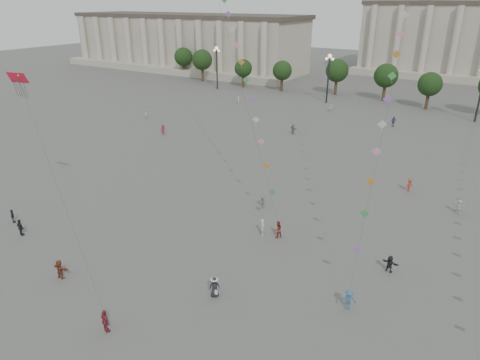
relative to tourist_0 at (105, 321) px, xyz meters
The scene contains 25 objects.
ground 6.29m from the tourist_0, 82.61° to the left, with size 360.00×360.00×0.00m, color #555250.
hall_west 124.80m from the tourist_0, 126.56° to the left, with size 84.00×26.22×17.20m.
hall_central 136.04m from the tourist_0, 89.66° to the left, with size 48.30×34.30×35.50m.
tree_row 84.29m from the tourist_0, 89.46° to the left, with size 137.12×5.12×8.00m.
lamp_post_far_west 88.30m from the tourist_0, 120.13° to the left, with size 2.00×0.90×10.65m.
lamp_post_mid_west 77.75m from the tourist_0, 100.56° to the left, with size 2.00×0.90×10.65m.
person_crowd_0 64.40m from the tourist_0, 86.90° to the left, with size 1.11×0.46×1.90m, color navy.
person_crowd_1 58.97m from the tourist_0, 131.15° to the left, with size 0.84×0.66×1.73m, color silver.
person_crowd_2 47.31m from the tourist_0, 126.98° to the left, with size 1.18×0.68×1.82m, color maroon.
person_crowd_3 23.28m from the tourist_0, 50.40° to the left, with size 1.43×0.46×1.54m, color #212227.
person_crowd_4 69.79m from the tourist_0, 98.45° to the left, with size 1.44×0.46×1.55m, color white.
person_crowd_6 22.77m from the tourist_0, 90.91° to the left, with size 0.95×0.55×1.48m, color #58585C.
person_crowd_7 37.75m from the tourist_0, 60.92° to the left, with size 1.50×0.48×1.62m, color white.
person_crowd_8 38.21m from the tourist_0, 70.91° to the left, with size 1.08×0.62×1.67m, color #9C3A2A.
person_crowd_10 71.38m from the tourist_0, 115.12° to the left, with size 0.64×0.42×1.75m, color silver.
person_crowd_12 51.28m from the tourist_0, 101.17° to the left, with size 1.63×0.52×1.76m, color slate.
person_crowd_13 17.75m from the tourist_0, 81.55° to the left, with size 0.62×0.41×1.71m, color silver.
tourist_0 is the anchor object (origin of this frame).
tourist_1 21.41m from the tourist_0, 164.31° to the left, with size 0.87×0.36×1.48m, color #232328.
tourist_2 8.41m from the tourist_0, 164.19° to the left, with size 1.59×0.51×1.71m, color brown.
tourist_4 18.04m from the tourist_0, 164.97° to the left, with size 1.02×0.43×1.75m, color black.
kite_flyer_0 18.37m from the tourist_0, 77.09° to the left, with size 0.85×0.66×1.75m, color maroon.
kite_flyer_1 17.66m from the tourist_0, 40.12° to the left, with size 1.10×0.63×1.71m, color #37587C.
hat_person 8.36m from the tourist_0, 60.26° to the left, with size 0.98×0.94×1.70m.
dragon_kite 24.33m from the tourist_0, 156.13° to the left, with size 10.70×4.69×24.67m.
Camera 1 is at (19.70, -20.99, 21.56)m, focal length 32.00 mm.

